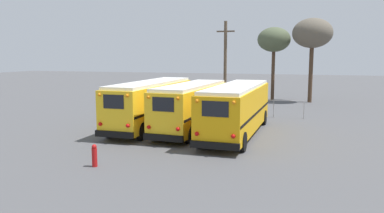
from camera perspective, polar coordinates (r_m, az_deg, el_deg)
ground_plane at (r=24.97m, az=-0.12°, el=-3.78°), size 160.00×160.00×0.00m
school_bus_0 at (r=26.31m, az=-6.18°, el=0.65°), size 2.49×10.82×3.22m
school_bus_1 at (r=24.75m, az=-0.07°, el=0.13°), size 2.73×9.53×3.15m
school_bus_2 at (r=23.73m, az=6.89°, el=-0.19°), size 2.81×10.98×3.17m
utility_pole at (r=37.64m, az=5.09°, el=6.70°), size 1.80×0.31×8.37m
bare_tree_0 at (r=43.46m, az=12.38°, el=9.82°), size 3.66×3.66×8.15m
bare_tree_1 at (r=42.07m, az=17.87°, el=10.49°), size 4.16×4.16×8.92m
fence_line at (r=31.83m, az=3.83°, el=0.49°), size 14.26×0.06×1.42m
fire_hydrant at (r=17.61m, az=-14.64°, el=-7.22°), size 0.24×0.24×1.03m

